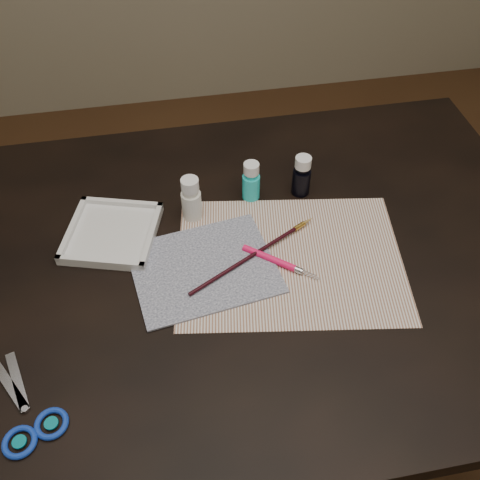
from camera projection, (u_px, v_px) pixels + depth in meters
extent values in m
cube|color=#422614|center=(240.00, 421.00, 1.61)|extent=(3.50, 3.50, 0.02)
cube|color=black|center=(240.00, 356.00, 1.32)|extent=(1.30, 0.90, 0.75)
cube|color=silver|center=(290.00, 259.00, 1.04)|extent=(0.48, 0.39, 0.00)
cube|color=black|center=(204.00, 268.00, 1.02)|extent=(0.29, 0.25, 0.00)
cylinder|color=white|center=(191.00, 199.00, 1.09)|extent=(0.05, 0.05, 0.10)
cylinder|color=#21D1D2|center=(251.00, 181.00, 1.13)|extent=(0.04, 0.04, 0.09)
cylinder|color=black|center=(302.00, 175.00, 1.14)|extent=(0.05, 0.05, 0.10)
cube|color=silver|center=(112.00, 233.00, 1.08)|extent=(0.22, 0.22, 0.02)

